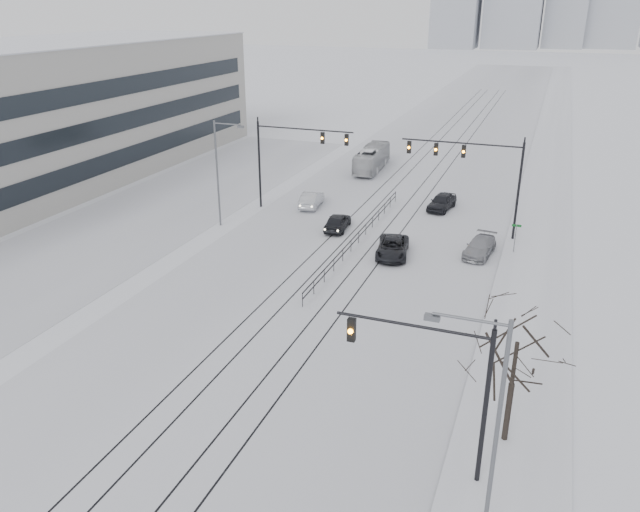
{
  "coord_description": "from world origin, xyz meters",
  "views": [
    {
      "loc": [
        13.41,
        -14.72,
        17.96
      ],
      "look_at": [
        0.79,
        19.07,
        3.2
      ],
      "focal_mm": 35.0,
      "sensor_mm": 36.0,
      "label": 1
    }
  ],
  "objects_px": {
    "traffic_mast_near": "(445,378)",
    "box_truck": "(372,159)",
    "sedan_sb_outer": "(311,199)",
    "sedan_nb_front": "(392,248)",
    "sedan_nb_right": "(480,247)",
    "sedan_sb_inner": "(338,222)",
    "sedan_nb_far": "(442,202)",
    "bare_tree": "(516,353)"
  },
  "relations": [
    {
      "from": "sedan_sb_outer",
      "to": "box_truck",
      "type": "bearing_deg",
      "value": -102.6
    },
    {
      "from": "traffic_mast_near",
      "to": "sedan_nb_front",
      "type": "bearing_deg",
      "value": 108.78
    },
    {
      "from": "bare_tree",
      "to": "sedan_nb_far",
      "type": "bearing_deg",
      "value": 104.96
    },
    {
      "from": "sedan_sb_outer",
      "to": "sedan_nb_far",
      "type": "height_order",
      "value": "sedan_nb_far"
    },
    {
      "from": "bare_tree",
      "to": "sedan_sb_outer",
      "type": "height_order",
      "value": "bare_tree"
    },
    {
      "from": "sedan_sb_inner",
      "to": "box_truck",
      "type": "distance_m",
      "value": 20.76
    },
    {
      "from": "box_truck",
      "to": "sedan_sb_inner",
      "type": "bearing_deg",
      "value": 95.38
    },
    {
      "from": "box_truck",
      "to": "bare_tree",
      "type": "bearing_deg",
      "value": 110.35
    },
    {
      "from": "traffic_mast_near",
      "to": "sedan_sb_outer",
      "type": "xyz_separation_m",
      "value": [
        -17.79,
        31.63,
        -3.84
      ]
    },
    {
      "from": "traffic_mast_near",
      "to": "sedan_sb_inner",
      "type": "xyz_separation_m",
      "value": [
        -13.41,
        26.43,
        -3.85
      ]
    },
    {
      "from": "sedan_nb_front",
      "to": "box_truck",
      "type": "xyz_separation_m",
      "value": [
        -8.75,
        24.64,
        0.65
      ]
    },
    {
      "from": "traffic_mast_near",
      "to": "sedan_sb_outer",
      "type": "relative_size",
      "value": 1.6
    },
    {
      "from": "sedan_nb_far",
      "to": "box_truck",
      "type": "bearing_deg",
      "value": 139.51
    },
    {
      "from": "sedan_sb_inner",
      "to": "sedan_nb_right",
      "type": "bearing_deg",
      "value": 167.61
    },
    {
      "from": "sedan_sb_inner",
      "to": "sedan_nb_right",
      "type": "relative_size",
      "value": 0.92
    },
    {
      "from": "sedan_sb_outer",
      "to": "sedan_nb_front",
      "type": "relative_size",
      "value": 0.89
    },
    {
      "from": "bare_tree",
      "to": "sedan_nb_far",
      "type": "distance_m",
      "value": 33.39
    },
    {
      "from": "traffic_mast_near",
      "to": "sedan_sb_inner",
      "type": "relative_size",
      "value": 1.68
    },
    {
      "from": "sedan_nb_right",
      "to": "sedan_nb_far",
      "type": "distance_m",
      "value": 11.27
    },
    {
      "from": "bare_tree",
      "to": "traffic_mast_near",
      "type": "bearing_deg",
      "value": -128.76
    },
    {
      "from": "sedan_nb_front",
      "to": "sedan_nb_far",
      "type": "relative_size",
      "value": 1.12
    },
    {
      "from": "traffic_mast_near",
      "to": "sedan_sb_outer",
      "type": "bearing_deg",
      "value": 119.36
    },
    {
      "from": "traffic_mast_near",
      "to": "sedan_sb_outer",
      "type": "distance_m",
      "value": 36.49
    },
    {
      "from": "sedan_nb_front",
      "to": "sedan_nb_right",
      "type": "distance_m",
      "value": 6.66
    },
    {
      "from": "bare_tree",
      "to": "sedan_sb_inner",
      "type": "relative_size",
      "value": 1.47
    },
    {
      "from": "traffic_mast_near",
      "to": "box_truck",
      "type": "xyz_separation_m",
      "value": [
        -16.34,
        46.97,
        -3.23
      ]
    },
    {
      "from": "sedan_sb_inner",
      "to": "box_truck",
      "type": "xyz_separation_m",
      "value": [
        -2.93,
        20.54,
        0.62
      ]
    },
    {
      "from": "bare_tree",
      "to": "sedan_nb_right",
      "type": "xyz_separation_m",
      "value": [
        -3.83,
        21.83,
        -3.84
      ]
    },
    {
      "from": "traffic_mast_near",
      "to": "sedan_sb_inner",
      "type": "height_order",
      "value": "traffic_mast_near"
    },
    {
      "from": "sedan_nb_right",
      "to": "sedan_nb_far",
      "type": "relative_size",
      "value": 1.02
    },
    {
      "from": "sedan_nb_right",
      "to": "sedan_sb_inner",
      "type": "bearing_deg",
      "value": 179.27
    },
    {
      "from": "sedan_sb_inner",
      "to": "sedan_nb_far",
      "type": "distance_m",
      "value": 11.27
    },
    {
      "from": "traffic_mast_near",
      "to": "bare_tree",
      "type": "relative_size",
      "value": 1.15
    },
    {
      "from": "sedan_sb_inner",
      "to": "sedan_sb_outer",
      "type": "xyz_separation_m",
      "value": [
        -4.38,
        5.2,
        0.01
      ]
    },
    {
      "from": "sedan_sb_inner",
      "to": "sedan_nb_far",
      "type": "height_order",
      "value": "sedan_nb_far"
    },
    {
      "from": "bare_tree",
      "to": "box_truck",
      "type": "distance_m",
      "value": 47.9
    },
    {
      "from": "sedan_nb_far",
      "to": "sedan_sb_outer",
      "type": "bearing_deg",
      "value": -154.63
    },
    {
      "from": "sedan_sb_outer",
      "to": "sedan_nb_right",
      "type": "bearing_deg",
      "value": 150.26
    },
    {
      "from": "bare_tree",
      "to": "sedan_sb_outer",
      "type": "relative_size",
      "value": 1.39
    },
    {
      "from": "sedan_nb_front",
      "to": "sedan_nb_far",
      "type": "height_order",
      "value": "sedan_nb_far"
    },
    {
      "from": "sedan_sb_inner",
      "to": "sedan_nb_front",
      "type": "relative_size",
      "value": 0.85
    },
    {
      "from": "traffic_mast_near",
      "to": "sedan_nb_far",
      "type": "bearing_deg",
      "value": 99.96
    }
  ]
}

